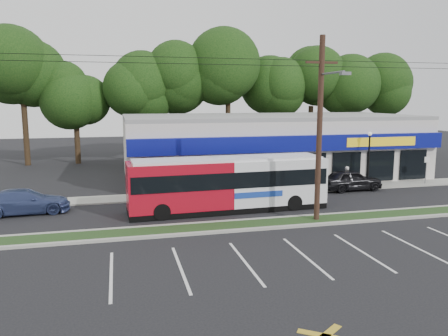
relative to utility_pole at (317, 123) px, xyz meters
name	(u,v)px	position (x,y,z in m)	size (l,w,h in m)	color
ground	(271,230)	(-2.83, -0.93, -5.41)	(120.00, 120.00, 0.00)	black
grass_strip	(265,224)	(-2.83, 0.07, -5.35)	(40.00, 1.60, 0.12)	#1C3114
curb_south	(270,228)	(-2.83, -0.78, -5.34)	(40.00, 0.25, 0.14)	#9E9E93
curb_north	(260,219)	(-2.83, 0.92, -5.34)	(40.00, 0.25, 0.14)	#9E9E93
sidewalk	(294,190)	(2.17, 8.07, -5.36)	(32.00, 2.20, 0.10)	#9E9E93
strip_mall	(269,145)	(2.67, 14.99, -2.76)	(25.00, 12.55, 5.30)	beige
utility_pole	(317,123)	(0.00, 0.00, 0.00)	(50.00, 2.77, 10.00)	black
lamp_post	(369,153)	(8.17, 7.87, -2.74)	(0.30, 0.30, 4.25)	black
sign_post	(426,165)	(13.17, 7.65, -3.86)	(0.45, 0.10, 2.23)	#59595E
tree_line	(225,83)	(1.17, 25.07, 3.00)	(46.76, 6.76, 11.83)	black
metrobus	(229,183)	(-3.97, 3.57, -3.70)	(12.13, 2.97, 3.24)	#A80C1D
car_dark	(351,180)	(6.29, 7.09, -4.63)	(1.85, 4.60, 1.57)	black
car_blue	(25,201)	(-15.83, 5.70, -4.68)	(2.05, 5.04, 1.46)	navy
pedestrian_a	(346,178)	(6.17, 7.57, -4.55)	(0.63, 0.41, 1.73)	silver
pedestrian_b	(291,185)	(0.87, 5.48, -4.45)	(0.94, 0.73, 1.93)	silver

